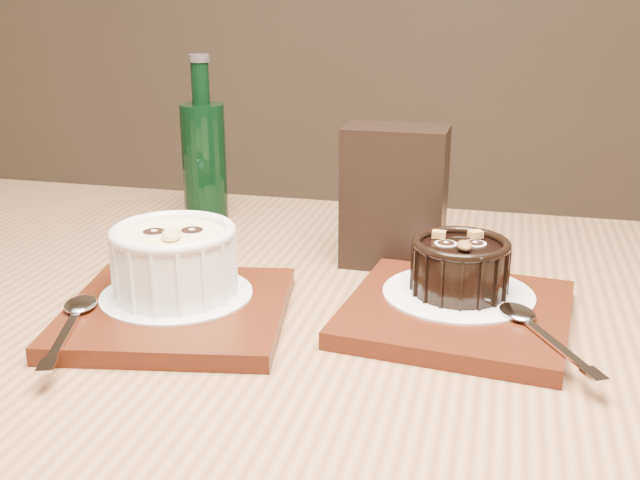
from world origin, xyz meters
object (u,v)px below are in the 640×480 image
(table, at_px, (286,429))
(ramekin_white, at_px, (174,257))
(condiment_stand, at_px, (394,197))
(tray_left, at_px, (177,312))
(green_bottle, at_px, (204,158))
(tray_right, at_px, (457,313))
(ramekin_dark, at_px, (460,264))

(table, height_order, ramekin_white, ramekin_white)
(condiment_stand, bearing_deg, tray_left, -136.18)
(tray_left, height_order, green_bottle, green_bottle)
(table, xyz_separation_m, green_bottle, (-0.15, 0.30, 0.17))
(tray_left, distance_m, ramekin_white, 0.05)
(tray_left, bearing_deg, tray_right, 7.57)
(condiment_stand, bearing_deg, green_bottle, 151.76)
(table, relative_size, ramekin_dark, 15.22)
(ramekin_dark, distance_m, green_bottle, 0.38)
(ramekin_white, distance_m, tray_right, 0.24)
(green_bottle, bearing_deg, tray_right, -41.47)
(ramekin_white, distance_m, green_bottle, 0.28)
(tray_right, bearing_deg, ramekin_white, -176.70)
(tray_left, bearing_deg, green_bottle, 101.73)
(green_bottle, bearing_deg, tray_left, -78.27)
(table, bearing_deg, ramekin_dark, 24.98)
(condiment_stand, height_order, green_bottle, green_bottle)
(ramekin_dark, bearing_deg, ramekin_white, 179.83)
(table, relative_size, green_bottle, 6.52)
(green_bottle, bearing_deg, condiment_stand, -28.24)
(tray_left, relative_size, ramekin_dark, 2.15)
(tray_right, xyz_separation_m, ramekin_dark, (0.00, 0.02, 0.04))
(table, xyz_separation_m, tray_left, (-0.09, 0.01, 0.10))
(ramekin_white, relative_size, ramekin_dark, 1.27)
(ramekin_dark, xyz_separation_m, green_bottle, (-0.29, 0.24, 0.03))
(ramekin_dark, height_order, condiment_stand, condiment_stand)
(tray_left, bearing_deg, table, -6.45)
(tray_left, xyz_separation_m, ramekin_white, (-0.01, 0.02, 0.04))
(table, distance_m, ramekin_dark, 0.20)
(tray_left, height_order, condiment_stand, condiment_stand)
(ramekin_dark, bearing_deg, green_bottle, 132.35)
(table, distance_m, green_bottle, 0.38)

